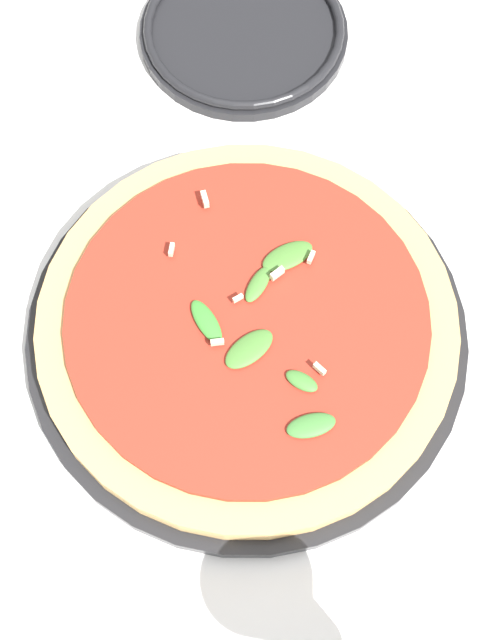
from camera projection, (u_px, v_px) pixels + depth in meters
The scene contains 3 objects.
ground_plane at pixel (247, 337), 0.68m from camera, with size 6.00×6.00×0.00m, color white.
pizza_arugula_main at pixel (240, 327), 0.66m from camera, with size 0.33×0.33×0.05m.
side_plate_white at pixel (244, 31), 0.79m from camera, with size 0.18×0.18×0.02m.
Camera 1 is at (0.13, 0.23, 0.62)m, focal length 50.00 mm.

